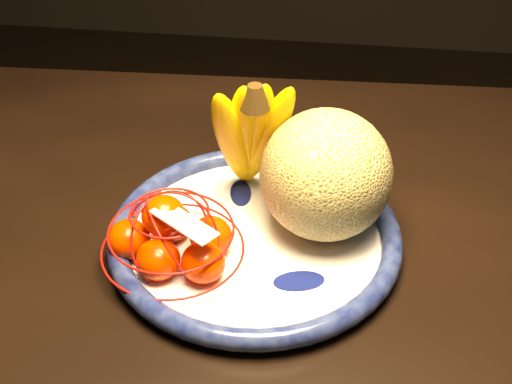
# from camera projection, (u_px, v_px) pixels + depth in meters

# --- Properties ---
(dining_table) EXTENTS (1.53, 0.96, 0.75)m
(dining_table) POSITION_uv_depth(u_px,v_px,m) (397.00, 337.00, 0.81)
(dining_table) COLOR black
(dining_table) RESTS_ON ground
(fruit_bowl) EXTENTS (0.33, 0.33, 0.03)m
(fruit_bowl) POSITION_uv_depth(u_px,v_px,m) (255.00, 237.00, 0.81)
(fruit_bowl) COLOR white
(fruit_bowl) RESTS_ON dining_table
(cantaloupe) EXTENTS (0.15, 0.15, 0.15)m
(cantaloupe) POSITION_uv_depth(u_px,v_px,m) (326.00, 175.00, 0.78)
(cantaloupe) COLOR olive
(cantaloupe) RESTS_ON fruit_bowl
(banana_bunch) EXTENTS (0.12, 0.12, 0.19)m
(banana_bunch) POSITION_uv_depth(u_px,v_px,m) (250.00, 131.00, 0.81)
(banana_bunch) COLOR #FBDC04
(banana_bunch) RESTS_ON fruit_bowl
(mandarin_bag) EXTENTS (0.21, 0.21, 0.10)m
(mandarin_bag) POSITION_uv_depth(u_px,v_px,m) (172.00, 239.00, 0.76)
(mandarin_bag) COLOR #F92C00
(mandarin_bag) RESTS_ON fruit_bowl
(price_tag) EXTENTS (0.08, 0.06, 0.01)m
(price_tag) POSITION_uv_depth(u_px,v_px,m) (184.00, 223.00, 0.72)
(price_tag) COLOR white
(price_tag) RESTS_ON mandarin_bag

